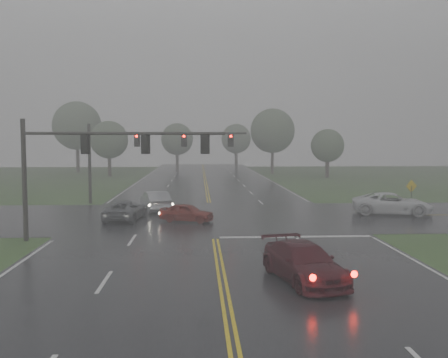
{
  "coord_description": "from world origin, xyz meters",
  "views": [
    {
      "loc": [
        -0.9,
        -12.81,
        5.39
      ],
      "look_at": [
        0.58,
        16.0,
        3.16
      ],
      "focal_mm": 40.0,
      "sensor_mm": 36.0,
      "label": 1
    }
  ],
  "objects": [
    {
      "name": "tree_nw_a",
      "position": [
        -14.25,
        62.84,
        5.48
      ],
      "size": [
        5.68,
        5.68,
        8.34
      ],
      "color": "#2F241F",
      "rests_on": "ground"
    },
    {
      "name": "cross_street",
      "position": [
        0.0,
        22.0,
        0.0
      ],
      "size": [
        120.0,
        14.0,
        0.02
      ],
      "primitive_type": "cube",
      "color": "black",
      "rests_on": "ground"
    },
    {
      "name": "sedan_maroon",
      "position": [
        3.11,
        5.73,
        0.0
      ],
      "size": [
        3.07,
        5.26,
        1.43
      ],
      "primitive_type": "imported",
      "rotation": [
        0.0,
        0.0,
        0.23
      ],
      "color": "#3E0B12",
      "rests_on": "ground"
    },
    {
      "name": "sedan_silver",
      "position": [
        -4.2,
        25.13,
        0.0
      ],
      "size": [
        2.82,
        4.93,
        1.54
      ],
      "primitive_type": "imported",
      "rotation": [
        0.0,
        0.0,
        3.41
      ],
      "color": "#94979B",
      "rests_on": "ground"
    },
    {
      "name": "pickup_white",
      "position": [
        13.19,
        22.52,
        0.0
      ],
      "size": [
        6.12,
        3.89,
        1.57
      ],
      "primitive_type": "imported",
      "rotation": [
        0.0,
        0.0,
        1.33
      ],
      "color": "silver",
      "rests_on": "ground"
    },
    {
      "name": "car_grey",
      "position": [
        -5.85,
        21.08,
        0.0
      ],
      "size": [
        2.81,
        4.93,
        1.3
      ],
      "primitive_type": "imported",
      "rotation": [
        0.0,
        0.0,
        3.0
      ],
      "color": "#4F5156",
      "rests_on": "ground"
    },
    {
      "name": "tree_e_near",
      "position": [
        17.8,
        58.65,
        4.63
      ],
      "size": [
        4.81,
        4.81,
        7.06
      ],
      "color": "#2F241F",
      "rests_on": "ground"
    },
    {
      "name": "tree_nw_b",
      "position": [
        -21.29,
        72.63,
        7.87
      ],
      "size": [
        8.14,
        8.14,
        11.95
      ],
      "color": "#2F241F",
      "rests_on": "ground"
    },
    {
      "name": "tree_ne_a",
      "position": [
        11.08,
        67.53,
        6.94
      ],
      "size": [
        7.18,
        7.18,
        10.55
      ],
      "color": "#2F241F",
      "rests_on": "ground"
    },
    {
      "name": "sedan_red",
      "position": [
        -1.68,
        20.0,
        0.0
      ],
      "size": [
        3.84,
        2.48,
        1.22
      ],
      "primitive_type": "imported",
      "rotation": [
        0.0,
        0.0,
        1.25
      ],
      "color": "maroon",
      "rests_on": "ground"
    },
    {
      "name": "stop_bar",
      "position": [
        4.5,
        14.4,
        0.0
      ],
      "size": [
        8.5,
        0.5,
        0.01
      ],
      "primitive_type": "cube",
      "color": "silver",
      "rests_on": "ground"
    },
    {
      "name": "tree_n_mid",
      "position": [
        -4.77,
        78.4,
        5.6
      ],
      "size": [
        5.81,
        5.81,
        8.53
      ],
      "color": "#2F241F",
      "rests_on": "ground"
    },
    {
      "name": "sign_diamond_east",
      "position": [
        15.48,
        24.59,
        1.61
      ],
      "size": [
        0.97,
        0.29,
        2.39
      ],
      "rotation": [
        0.0,
        0.0,
        0.26
      ],
      "color": "black",
      "rests_on": "ground"
    },
    {
      "name": "ground",
      "position": [
        0.0,
        0.0,
        0.0
      ],
      "size": [
        180.0,
        180.0,
        0.0
      ],
      "primitive_type": "plane",
      "color": "#304C20",
      "rests_on": "ground"
    },
    {
      "name": "signal_gantry_near",
      "position": [
        -6.91,
        14.25,
        4.56
      ],
      "size": [
        10.86,
        0.29,
        6.54
      ],
      "color": "black",
      "rests_on": "ground"
    },
    {
      "name": "signal_gantry_far",
      "position": [
        -5.92,
        30.3,
        4.83
      ],
      "size": [
        13.58,
        0.35,
        6.81
      ],
      "color": "black",
      "rests_on": "ground"
    },
    {
      "name": "main_road",
      "position": [
        0.0,
        20.0,
        0.0
      ],
      "size": [
        18.0,
        160.0,
        0.02
      ],
      "primitive_type": "cube",
      "color": "black",
      "rests_on": "ground"
    },
    {
      "name": "tree_n_far",
      "position": [
        6.66,
        86.98,
        5.72
      ],
      "size": [
        5.93,
        5.93,
        8.72
      ],
      "color": "#2F241F",
      "rests_on": "ground"
    }
  ]
}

